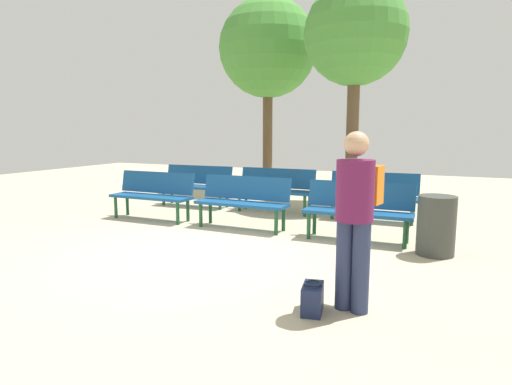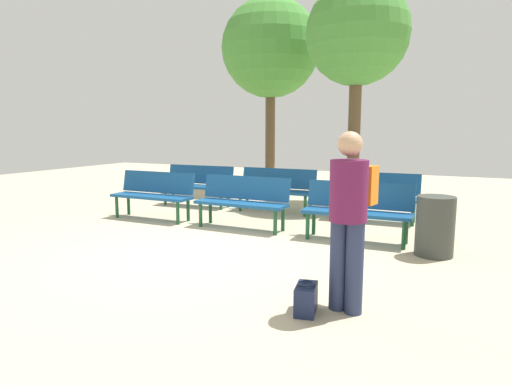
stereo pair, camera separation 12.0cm
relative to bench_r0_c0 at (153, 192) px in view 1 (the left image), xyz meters
name	(u,v)px [view 1 (the left image)]	position (x,y,z in m)	size (l,w,h in m)	color
ground_plane	(194,252)	(1.88, -1.58, -0.50)	(24.00, 24.00, 0.00)	#BCAD8E
bench_r0_c0	(153,192)	(0.00, 0.00, 0.00)	(1.60, 0.49, 0.87)	navy
bench_r0_c1	(243,199)	(1.85, 0.02, 0.00)	(1.61, 0.50, 0.87)	navy
bench_r0_c2	(358,207)	(3.79, 0.01, 0.00)	(1.61, 0.50, 0.87)	navy
bench_r1_c0	(196,183)	(-0.02, 1.54, 0.00)	(1.61, 0.52, 0.87)	navy
bench_r1_c1	(275,187)	(1.81, 1.60, 0.00)	(1.60, 0.48, 0.87)	navy
bench_r1_c2	(373,193)	(3.75, 1.59, 0.00)	(1.62, 0.54, 0.87)	navy
tree_0	(268,49)	(0.29, 4.81, 3.33)	(2.67, 2.67, 5.19)	brown
tree_1	(355,36)	(2.99, 3.21, 3.15)	(2.21, 2.21, 4.80)	brown
visitor_with_backpack	(356,211)	(4.25, -2.57, 0.43)	(0.41, 0.57, 1.65)	navy
handbag	(312,298)	(3.93, -2.80, -0.37)	(0.23, 0.35, 0.29)	#192347
trash_bin	(436,225)	(4.89, -0.35, -0.11)	(0.49, 0.49, 0.80)	#383D38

